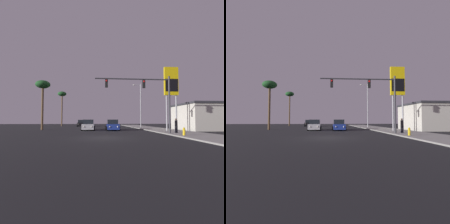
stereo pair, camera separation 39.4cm
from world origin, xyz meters
The scene contains 13 objects.
ground_plane centered at (0.00, 0.00, 0.00)m, with size 120.00×120.00×0.00m, color black.
sidewalk_right centered at (9.50, 10.00, 0.06)m, with size 5.00×60.00×0.12m.
building_gas_station centered at (18.00, 11.37, 2.16)m, with size 10.30×8.30×4.30m.
car_black centered at (-4.59, 29.38, 0.76)m, with size 2.04×4.31×1.68m.
car_blue centered at (1.81, 11.54, 0.76)m, with size 2.04×4.32×1.68m.
car_silver centered at (-1.98, 12.07, 0.76)m, with size 2.04×4.31×1.68m.
traffic_light_mast centered at (5.09, 3.37, 4.79)m, with size 8.56×0.36×6.50m.
street_lamp centered at (8.27, 19.62, 5.12)m, with size 1.74×0.24×9.00m.
gas_station_sign centered at (9.86, 7.92, 6.62)m, with size 2.00×0.42×9.00m.
fire_hydrant centered at (7.82, 0.52, 0.49)m, with size 0.24×0.34×0.76m.
pedestrian_on_sidewalk centered at (8.59, 3.84, 1.03)m, with size 0.34×0.32×1.67m.
palm_tree_near centered at (-9.69, 14.00, 7.14)m, with size 2.40×2.40×8.24m.
palm_tree_far centered at (-10.48, 34.00, 8.40)m, with size 2.40×2.40×9.67m.
Camera 1 is at (-0.59, -15.83, 1.57)m, focal length 28.00 mm.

